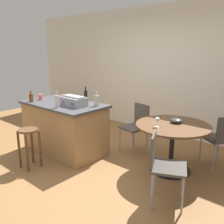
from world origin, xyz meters
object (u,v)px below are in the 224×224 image
Objects in this scene: bottle_0 at (57,101)px; serving_bowl at (176,121)px; kitchen_island at (64,127)px; dining_table at (172,135)px; bottle_3 at (97,100)px; bottle_1 at (31,98)px; folding_chair_near at (221,137)px; folding_chair_far at (136,124)px; cup_0 at (63,98)px; folding_chair_left at (163,163)px; wooden_stool at (29,140)px; cup_1 at (41,97)px; wine_glass at (157,120)px; toolbox at (74,101)px; bottle_2 at (86,96)px.

bottle_0 reaches higher than serving_bowl.
kitchen_island is 1.41× the size of dining_table.
bottle_0 is 1.12× the size of bottle_3.
bottle_3 is (1.12, 0.53, 0.02)m from bottle_1.
folding_chair_far is (-1.33, -0.36, 0.02)m from folding_chair_near.
cup_0 reaches higher than dining_table.
bottle_3 reaches higher than folding_chair_left.
folding_chair_near is at bearing 41.14° from wooden_stool.
cup_1 is (-2.69, 0.15, 0.43)m from folding_chair_left.
folding_chair_near is at bearing 22.71° from cup_0.
wooden_stool is at bearing -82.35° from kitchen_island.
folding_chair_left is (2.13, -0.24, 0.07)m from kitchen_island.
dining_table is at bearing 20.40° from bottle_1.
dining_table is 2.53m from bottle_1.
bottle_3 reaches higher than folding_chair_near.
bottle_0 is 1.89× the size of wine_glass.
bottle_0 is at bearing -152.40° from dining_table.
toolbox is at bearing -155.31° from serving_bowl.
wine_glass is (1.89, 0.19, -0.10)m from cup_0.
serving_bowl is (1.72, 1.45, 0.33)m from wooden_stool.
bottle_0 is 0.79m from cup_1.
folding_chair_far is (0.90, 1.59, 0.07)m from wooden_stool.
folding_chair_far is at bearing 163.10° from dining_table.
wine_glass is at bearing -125.87° from folding_chair_near.
wine_glass reaches higher than folding_chair_far.
dining_table is 1.68m from toolbox.
bottle_3 reaches higher than dining_table.
serving_bowl is at bearing 13.38° from bottle_2.
folding_chair_near is at bearing 27.47° from bottle_1.
bottle_3 reaches higher than folding_chair_far.
serving_bowl is at bearing 73.11° from wine_glass.
serving_bowl reaches higher than dining_table.
serving_bowl is (2.38, 0.76, -0.17)m from cup_1.
dining_table is at bearing -86.40° from serving_bowl.
folding_chair_far is 0.86m from bottle_3.
folding_chair_near is at bearing 26.76° from kitchen_island.
wooden_stool is at bearing -101.95° from bottle_0.
bottle_1 reaches higher than kitchen_island.
bottle_2 is (-0.75, -0.51, 0.49)m from folding_chair_far.
bottle_3 is at bearing -150.99° from folding_chair_near.
toolbox is 2.40× the size of serving_bowl.
wine_glass is at bearing 0.26° from bottle_2.
bottle_1 is at bearing -178.48° from folding_chair_left.
bottle_1 reaches higher than wooden_stool.
wooden_stool is at bearing -145.97° from wine_glass.
cup_1 is at bearing -170.07° from wine_glass.
folding_chair_near is 0.98× the size of folding_chair_left.
folding_chair_near is (2.33, 1.18, 0.05)m from kitchen_island.
folding_chair_near is 2.03m from bottle_3.
dining_table is at bearing 17.22° from kitchen_island.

